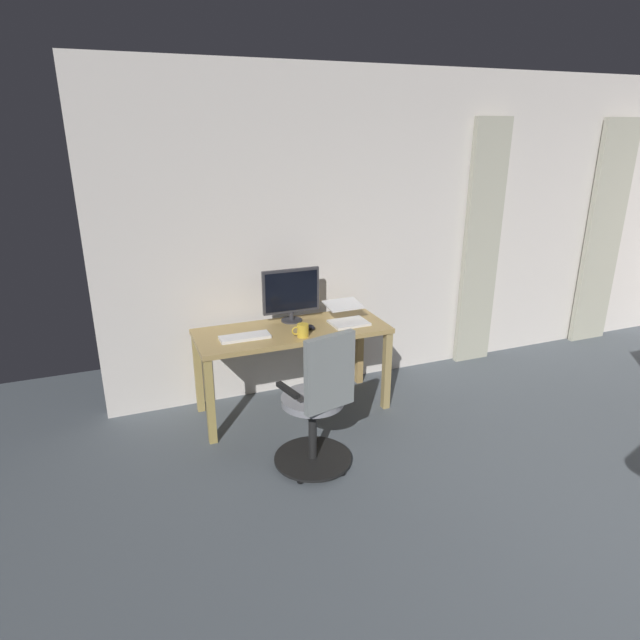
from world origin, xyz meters
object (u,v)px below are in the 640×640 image
Objects in this scene: office_chair at (318,407)px; desk at (292,340)px; mug_coffee at (302,330)px; laptop at (347,316)px; computer_mouse at (311,327)px; computer_monitor at (291,293)px; computer_keyboard at (245,337)px.

desk is at bearing 68.89° from office_chair.
desk is at bearing -83.72° from mug_coffee.
desk is at bearing -3.41° from laptop.
computer_mouse is at bearing -132.73° from mug_coffee.
desk is at bearing -24.43° from computer_mouse.
laptop is at bearing 41.54° from office_chair.
office_chair is 1.09m from laptop.
laptop is at bearing 154.22° from computer_monitor.
office_chair is (0.11, 0.88, -0.16)m from desk.
computer_monitor is 3.56× the size of mug_coffee.
computer_monitor is (-0.06, -0.19, 0.35)m from desk.
office_chair reaches higher than laptop.
computer_keyboard is (0.47, 0.25, -0.24)m from computer_monitor.
computer_mouse is at bearing 155.57° from desk.
mug_coffee is (0.46, 0.18, -0.00)m from laptop.
laptop is 3.58× the size of computer_mouse.
desk is 4.41× the size of laptop.
mug_coffee reaches higher than computer_keyboard.
office_chair reaches higher than desk.
computer_keyboard is (0.30, -0.81, 0.27)m from office_chair.
mug_coffee is at bearing 47.27° from computer_mouse.
computer_monitor is at bearing -151.66° from computer_keyboard.
computer_keyboard is at bearing 8.94° from desk.
office_chair is 0.91m from computer_keyboard.
computer_mouse is at bearing -179.88° from computer_keyboard.
computer_keyboard is at bearing -16.41° from mug_coffee.
office_chair is at bearing 110.29° from computer_keyboard.
laptop reaches higher than desk.
computer_keyboard is 3.94× the size of computer_mouse.
computer_monitor is 4.95× the size of computer_mouse.
computer_monitor is 1.38× the size of laptop.
computer_keyboard is at bearing 0.12° from computer_mouse.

